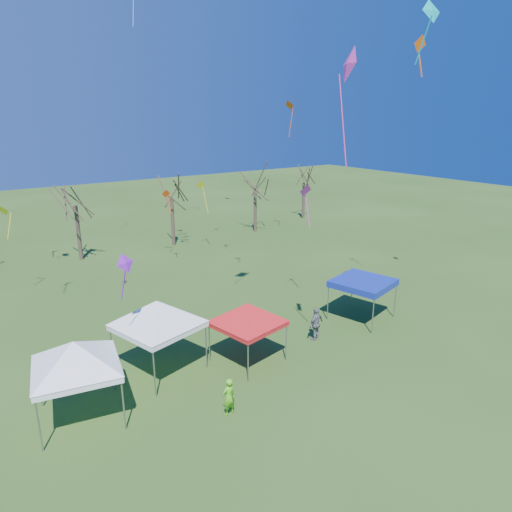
# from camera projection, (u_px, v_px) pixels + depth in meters

# --- Properties ---
(ground) EXTENTS (140.00, 140.00, 0.00)m
(ground) POSITION_uv_depth(u_px,v_px,m) (279.00, 382.00, 20.93)
(ground) COLOR #2C4D18
(ground) RESTS_ON ground
(tree_2) EXTENTS (3.71, 3.71, 8.18)m
(tree_2) POSITION_uv_depth(u_px,v_px,m) (73.00, 185.00, 36.89)
(tree_2) COLOR #3D2D21
(tree_2) RESTS_ON ground
(tree_3) EXTENTS (3.59, 3.59, 7.91)m
(tree_3) POSITION_uv_depth(u_px,v_px,m) (170.00, 180.00, 41.29)
(tree_3) COLOR #3D2D21
(tree_3) RESTS_ON ground
(tree_4) EXTENTS (3.58, 3.58, 7.89)m
(tree_4) POSITION_uv_depth(u_px,v_px,m) (255.00, 174.00, 46.35)
(tree_4) COLOR #3D2D21
(tree_4) RESTS_ON ground
(tree_5) EXTENTS (3.39, 3.39, 7.46)m
(tree_5) POSITION_uv_depth(u_px,v_px,m) (304.00, 170.00, 52.64)
(tree_5) COLOR #3D2D21
(tree_5) RESTS_ON ground
(tent_white_west) EXTENTS (4.39, 4.39, 3.93)m
(tent_white_west) POSITION_uv_depth(u_px,v_px,m) (74.00, 347.00, 17.52)
(tent_white_west) COLOR gray
(tent_white_west) RESTS_ON ground
(tent_white_mid) EXTENTS (4.52, 4.52, 4.14)m
(tent_white_mid) POSITION_uv_depth(u_px,v_px,m) (157.00, 306.00, 20.90)
(tent_white_mid) COLOR gray
(tent_white_mid) RESTS_ON ground
(tent_red) EXTENTS (3.97, 3.97, 3.57)m
(tent_red) POSITION_uv_depth(u_px,v_px,m) (248.00, 307.00, 21.89)
(tent_red) COLOR gray
(tent_red) RESTS_ON ground
(tent_blue) EXTENTS (3.79, 3.79, 2.44)m
(tent_blue) POSITION_uv_depth(u_px,v_px,m) (363.00, 283.00, 26.84)
(tent_blue) COLOR gray
(tent_blue) RESTS_ON ground
(person_grey) EXTENTS (1.17, 0.68, 1.87)m
(person_grey) POSITION_uv_depth(u_px,v_px,m) (316.00, 324.00, 24.59)
(person_grey) COLOR slate
(person_grey) RESTS_ON ground
(person_green) EXTENTS (0.64, 0.47, 1.61)m
(person_green) POSITION_uv_depth(u_px,v_px,m) (229.00, 397.00, 18.44)
(person_green) COLOR #5CC820
(person_green) RESTS_ON ground
(kite_5) EXTENTS (0.96, 1.40, 4.40)m
(kite_5) POSITION_uv_depth(u_px,v_px,m) (348.00, 65.00, 16.67)
(kite_5) COLOR #EF35A6
(kite_5) RESTS_ON ground
(kite_17) EXTENTS (0.90, 0.54, 2.72)m
(kite_17) POSITION_uv_depth(u_px,v_px,m) (305.00, 191.00, 27.09)
(kite_17) COLOR #FF38B9
(kite_17) RESTS_ON ground
(kite_12) EXTENTS (0.72, 1.10, 3.27)m
(kite_12) POSITION_uv_depth(u_px,v_px,m) (290.00, 106.00, 41.25)
(kite_12) COLOR #E3490B
(kite_12) RESTS_ON ground
(kite_19) EXTENTS (0.72, 0.51, 1.89)m
(kite_19) POSITION_uv_depth(u_px,v_px,m) (166.00, 194.00, 34.85)
(kite_19) COLOR #FF440D
(kite_19) RESTS_ON ground
(kite_1) EXTENTS (0.95, 0.71, 1.95)m
(kite_1) POSITION_uv_depth(u_px,v_px,m) (125.00, 264.00, 18.37)
(kite_1) COLOR purple
(kite_1) RESTS_ON ground
(kite_27) EXTENTS (1.06, 0.67, 2.52)m
(kite_27) POSITION_uv_depth(u_px,v_px,m) (432.00, 12.00, 18.52)
(kite_27) COLOR #0CB5B3
(kite_27) RESTS_ON ground
(kite_13) EXTENTS (0.98, 1.02, 2.21)m
(kite_13) POSITION_uv_depth(u_px,v_px,m) (3.00, 211.00, 28.75)
(kite_13) COLOR yellow
(kite_13) RESTS_ON ground
(kite_22) EXTENTS (0.86, 0.89, 2.83)m
(kite_22) POSITION_uv_depth(u_px,v_px,m) (201.00, 186.00, 39.32)
(kite_22) COLOR yellow
(kite_22) RESTS_ON ground
(kite_25) EXTENTS (0.86, 0.40, 1.92)m
(kite_25) POSITION_uv_depth(u_px,v_px,m) (420.00, 45.00, 21.93)
(kite_25) COLOR #FF5C0D
(kite_25) RESTS_ON ground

